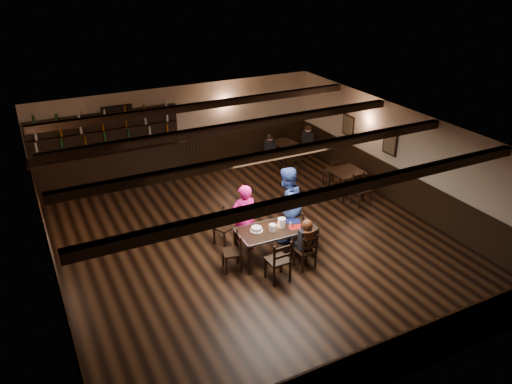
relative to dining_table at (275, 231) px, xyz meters
name	(u,v)px	position (x,y,z in m)	size (l,w,h in m)	color
ground	(253,240)	(-0.13, 0.87, -0.68)	(10.00, 10.00, 0.00)	black
room_shell	(252,174)	(-0.12, 0.90, 1.06)	(9.02, 10.02, 2.71)	#BBAD9B
dining_table	(275,231)	(0.00, 0.00, 0.00)	(1.77, 0.92, 0.75)	black
chair_near_left	(280,259)	(-0.37, -0.87, -0.11)	(0.47, 0.45, 0.98)	black
chair_near_right	(307,249)	(0.39, -0.73, -0.18)	(0.42, 0.40, 0.87)	black
chair_end_left	(235,249)	(-1.00, -0.01, -0.17)	(0.47, 0.48, 0.88)	black
chair_end_right	(306,224)	(0.90, 0.14, -0.13)	(0.56, 0.57, 0.95)	black
chair_far_pushed	(222,223)	(-0.82, 1.14, -0.17)	(0.53, 0.52, 0.88)	black
woman_pink	(244,218)	(-0.48, 0.61, 0.15)	(0.61, 0.40, 1.67)	#FF1995
man_blue	(286,205)	(0.58, 0.53, 0.27)	(0.93, 0.72, 1.90)	navy
seated_person	(306,236)	(0.39, -0.67, 0.12)	(0.32, 0.47, 0.77)	black
cake	(256,229)	(-0.42, 0.10, 0.11)	(0.29, 0.29, 0.09)	white
plate_stack_a	(273,228)	(-0.10, -0.06, 0.15)	(0.17, 0.17, 0.16)	white
plate_stack_b	(282,223)	(0.16, 0.00, 0.17)	(0.18, 0.18, 0.21)	white
tea_light	(274,226)	(0.01, 0.10, 0.09)	(0.06, 0.06, 0.06)	#A5A8AD
salt_shaker	(290,224)	(0.35, -0.06, 0.12)	(0.04, 0.04, 0.10)	silver
pepper_shaker	(292,225)	(0.37, -0.11, 0.11)	(0.03, 0.03, 0.08)	#A5A8AD
drink_glass	(284,220)	(0.30, 0.16, 0.13)	(0.08, 0.08, 0.12)	silver
menu_red	(296,227)	(0.44, -0.15, 0.07)	(0.31, 0.22, 0.00)	maroon
menu_blue	(293,221)	(0.53, 0.11, 0.07)	(0.33, 0.23, 0.00)	#0F154B
bar_counter	(111,163)	(-2.44, 5.58, 0.04)	(4.51, 0.70, 2.20)	black
back_table_a	(347,174)	(3.37, 1.91, -0.03)	(0.87, 0.87, 0.75)	black
back_table_b	(284,145)	(2.97, 4.77, -0.04)	(0.83, 0.83, 0.75)	black
bg_patron_left	(270,145)	(2.35, 4.60, 0.13)	(0.27, 0.37, 0.70)	black
bg_patron_right	(308,137)	(3.75, 4.59, 0.18)	(0.27, 0.40, 0.80)	black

